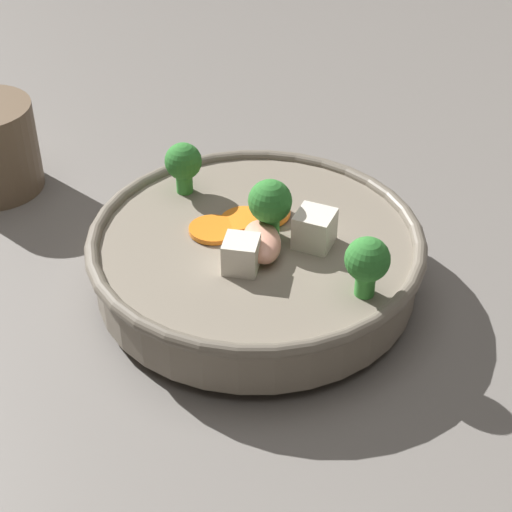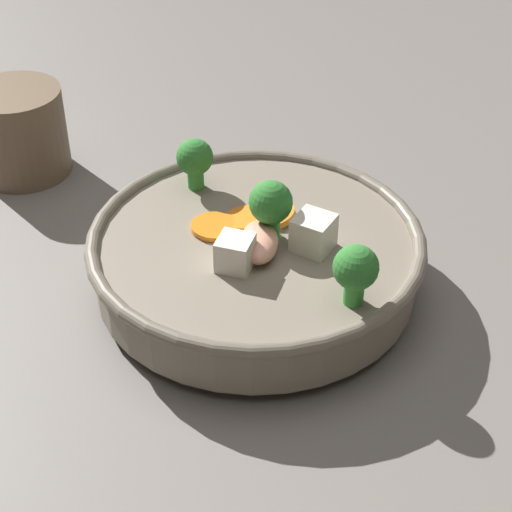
{
  "view_description": "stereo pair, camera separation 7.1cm",
  "coord_description": "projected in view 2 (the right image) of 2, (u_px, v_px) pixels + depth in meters",
  "views": [
    {
      "loc": [
        -0.16,
        0.54,
        0.46
      ],
      "look_at": [
        0.0,
        0.0,
        0.04
      ],
      "focal_mm": 60.0,
      "sensor_mm": 36.0,
      "label": 1
    },
    {
      "loc": [
        -0.23,
        0.52,
        0.46
      ],
      "look_at": [
        0.0,
        0.0,
        0.04
      ],
      "focal_mm": 60.0,
      "sensor_mm": 36.0,
      "label": 2
    }
  ],
  "objects": [
    {
      "name": "dark_mug",
      "position": [
        18.0,
        131.0,
        0.86
      ],
      "size": [
        0.12,
        0.09,
        0.09
      ],
      "color": "brown",
      "rests_on": "ground_plane"
    },
    {
      "name": "ground_plane",
      "position": [
        256.0,
        290.0,
        0.73
      ],
      "size": [
        3.0,
        3.0,
        0.0
      ],
      "primitive_type": "plane",
      "color": "slate"
    },
    {
      "name": "stirfry_bowl",
      "position": [
        257.0,
        254.0,
        0.71
      ],
      "size": [
        0.28,
        0.28,
        0.11
      ],
      "color": "slate",
      "rests_on": "ground_plane"
    }
  ]
}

